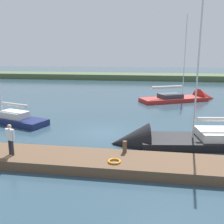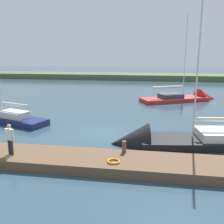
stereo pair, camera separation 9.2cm
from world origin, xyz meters
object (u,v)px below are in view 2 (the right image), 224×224
at_px(life_ring_buoy, 114,161).
at_px(person_on_dock, 10,137).
at_px(mooring_post_near, 124,147).
at_px(sailboat_mid_channel, 0,118).
at_px(sailboat_inner_slip, 188,100).
at_px(sailboat_near_dock, 172,143).

xyz_separation_m(life_ring_buoy, person_on_dock, (5.59, -0.11, 0.93)).
bearing_deg(person_on_dock, mooring_post_near, -55.77).
relative_size(sailboat_mid_channel, sailboat_inner_slip, 0.88).
distance_m(mooring_post_near, sailboat_inner_slip, 20.87).
bearing_deg(life_ring_buoy, mooring_post_near, -104.53).
xyz_separation_m(sailboat_mid_channel, person_on_dock, (-5.98, 8.26, 1.30)).
xyz_separation_m(mooring_post_near, sailboat_mid_channel, (11.94, -6.94, -0.64)).
distance_m(mooring_post_near, sailboat_near_dock, 4.13).
bearing_deg(mooring_post_near, life_ring_buoy, 75.47).
bearing_deg(sailboat_mid_channel, sailboat_inner_slip, -124.91).
height_order(sailboat_inner_slip, sailboat_near_dock, sailboat_inner_slip).
height_order(mooring_post_near, life_ring_buoy, mooring_post_near).
xyz_separation_m(sailboat_inner_slip, person_on_dock, (11.96, 21.29, 1.38)).
height_order(life_ring_buoy, person_on_dock, person_on_dock).
distance_m(mooring_post_near, life_ring_buoy, 1.50).
height_order(sailboat_near_dock, person_on_dock, sailboat_near_dock).
xyz_separation_m(sailboat_inner_slip, sailboat_near_dock, (3.18, 17.03, 0.04)).
bearing_deg(sailboat_inner_slip, life_ring_buoy, -133.37).
bearing_deg(sailboat_inner_slip, sailboat_mid_channel, -170.81).
bearing_deg(sailboat_near_dock, mooring_post_near, 38.53).
relative_size(sailboat_near_dock, person_on_dock, 6.28).
distance_m(life_ring_buoy, person_on_dock, 5.67).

